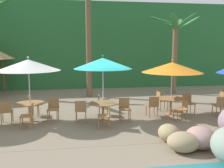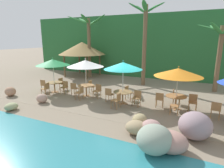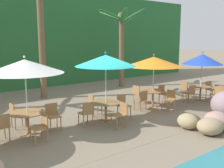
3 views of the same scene
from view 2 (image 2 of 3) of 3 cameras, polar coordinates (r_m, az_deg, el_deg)
ground_plane at (r=11.31m, az=3.32°, el=-5.71°), size 120.00×120.00×0.00m
terrace_deck at (r=11.30m, az=3.32°, el=-5.70°), size 18.00×5.20×0.01m
foliage_backdrop at (r=19.33m, az=13.78°, el=11.03°), size 28.00×2.40×6.00m
rock_seawall at (r=7.63m, az=18.27°, el=-13.00°), size 15.81×3.20×1.05m
umbrella_green at (r=13.63m, az=-17.55°, el=6.30°), size 2.30×2.30×2.48m
dining_table_green at (r=13.89m, az=-17.10°, el=0.01°), size 1.10×1.10×0.74m
chair_green_seaward at (r=13.41m, az=-14.20°, el=-0.72°), size 0.43×0.44×0.87m
chair_green_inland at (r=14.57m, az=-14.98°, el=0.35°), size 0.45×0.44×0.87m
chair_green_left at (r=14.39m, az=-19.94°, el=-0.17°), size 0.45×0.45×0.87m
chair_green_right at (r=13.30m, az=-19.46°, el=-1.21°), size 0.46×0.45×0.87m
umbrella_white at (r=12.23m, az=-8.08°, el=6.19°), size 2.37×2.37×2.51m
dining_table_white at (r=12.53m, az=-7.85°, el=-0.95°), size 1.10×1.10×0.74m
chair_white_seaward at (r=12.15m, az=-4.38°, el=-1.82°), size 0.45×0.46×0.87m
chair_white_inland at (r=13.31m, az=-6.26°, el=-0.50°), size 0.44×0.43×0.87m
chair_white_left at (r=12.88m, az=-11.40°, el=-1.17°), size 0.47×0.47×0.87m
chair_white_right at (r=11.83m, az=-9.66°, el=-2.41°), size 0.43×0.43×0.87m
umbrella_teal at (r=10.61m, az=3.38°, el=5.53°), size 2.20×2.20×2.57m
dining_table_teal at (r=10.96m, az=3.26°, el=-2.96°), size 1.10×1.10×0.74m
chair_teal_seaward at (r=10.77m, az=7.60°, el=-3.93°), size 0.43×0.44×0.87m
chair_teal_inland at (r=11.75m, az=4.93°, el=-2.37°), size 0.48×0.47×0.87m
chair_teal_left at (r=11.28m, az=-0.87°, el=-3.00°), size 0.44×0.45×0.87m
chair_teal_right at (r=10.23m, az=1.53°, el=-4.76°), size 0.46×0.45×0.87m
umbrella_orange at (r=10.40m, az=19.47°, el=3.38°), size 2.49×2.49×2.36m
dining_table_orange at (r=10.72m, az=18.88°, el=-4.08°), size 1.10×1.10×0.74m
chair_orange_seaward at (r=10.85m, az=23.36°, el=-4.83°), size 0.45×0.46×0.87m
chair_orange_inland at (r=11.57m, az=18.67°, el=-3.31°), size 0.45×0.44×0.87m
chair_orange_left at (r=10.70m, az=14.27°, el=-4.35°), size 0.46×0.47×0.87m
chair_orange_right at (r=9.94m, az=18.99°, el=-6.08°), size 0.45×0.44×0.87m
chair_blue_left at (r=10.18m, az=29.02°, el=-6.63°), size 0.45×0.46×0.87m
palm_tree_nearest at (r=18.48m, az=-7.11°, el=14.04°), size 3.66×3.83×5.86m
palm_tree_second at (r=15.43m, az=9.96°, el=14.68°), size 2.69×2.73×6.42m
palm_tree_third at (r=15.09m, az=30.10°, el=10.14°), size 3.17×3.02×4.80m
palapa_hut at (r=19.29m, az=-9.09°, el=10.64°), size 4.66×4.66×3.42m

